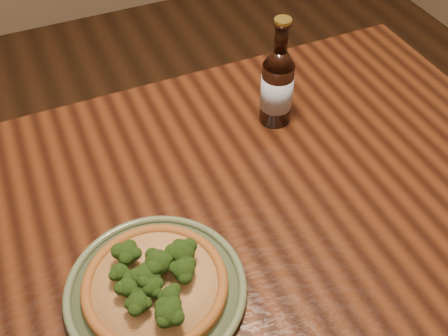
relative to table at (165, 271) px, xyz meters
name	(u,v)px	position (x,y,z in m)	size (l,w,h in m)	color
table	(165,271)	(0.00, 0.00, 0.00)	(1.60, 0.90, 0.75)	#431F0E
plate	(156,289)	(-0.04, -0.09, 0.10)	(0.30, 0.30, 0.02)	#596948
pizza	(155,283)	(-0.04, -0.09, 0.12)	(0.24, 0.24, 0.07)	#9A5B22
beer_bottle	(277,86)	(0.34, 0.22, 0.19)	(0.07, 0.07, 0.25)	black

